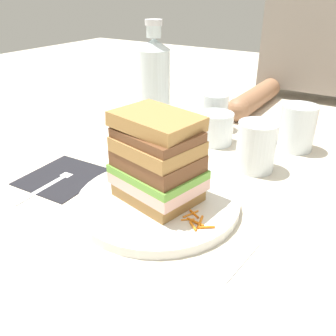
# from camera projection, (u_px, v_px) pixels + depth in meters

# --- Properties ---
(ground_plane) EXTENTS (3.00, 3.00, 0.00)m
(ground_plane) POSITION_uv_depth(u_px,v_px,m) (164.00, 205.00, 0.58)
(ground_plane) COLOR beige
(main_plate) EXTENTS (0.26, 0.26, 0.02)m
(main_plate) POSITION_uv_depth(u_px,v_px,m) (158.00, 201.00, 0.58)
(main_plate) COLOR white
(main_plate) RESTS_ON ground_plane
(sandwich) EXTENTS (0.15, 0.13, 0.14)m
(sandwich) POSITION_uv_depth(u_px,v_px,m) (157.00, 159.00, 0.54)
(sandwich) COLOR #A87A42
(sandwich) RESTS_ON main_plate
(carrot_shred_0) EXTENTS (0.02, 0.02, 0.00)m
(carrot_shred_0) POSITION_uv_depth(u_px,v_px,m) (112.00, 178.00, 0.63)
(carrot_shred_0) COLOR orange
(carrot_shred_0) RESTS_ON main_plate
(carrot_shred_1) EXTENTS (0.02, 0.03, 0.00)m
(carrot_shred_1) POSITION_uv_depth(u_px,v_px,m) (115.00, 179.00, 0.62)
(carrot_shred_1) COLOR orange
(carrot_shred_1) RESTS_ON main_plate
(carrot_shred_2) EXTENTS (0.02, 0.00, 0.00)m
(carrot_shred_2) POSITION_uv_depth(u_px,v_px,m) (124.00, 172.00, 0.65)
(carrot_shred_2) COLOR orange
(carrot_shred_2) RESTS_ON main_plate
(carrot_shred_3) EXTENTS (0.01, 0.02, 0.00)m
(carrot_shred_3) POSITION_uv_depth(u_px,v_px,m) (130.00, 177.00, 0.63)
(carrot_shred_3) COLOR orange
(carrot_shred_3) RESTS_ON main_plate
(carrot_shred_4) EXTENTS (0.02, 0.02, 0.00)m
(carrot_shred_4) POSITION_uv_depth(u_px,v_px,m) (111.00, 181.00, 0.62)
(carrot_shred_4) COLOR orange
(carrot_shred_4) RESTS_ON main_plate
(carrot_shred_5) EXTENTS (0.02, 0.01, 0.00)m
(carrot_shred_5) POSITION_uv_depth(u_px,v_px,m) (188.00, 220.00, 0.52)
(carrot_shred_5) COLOR orange
(carrot_shred_5) RESTS_ON main_plate
(carrot_shred_6) EXTENTS (0.02, 0.01, 0.00)m
(carrot_shred_6) POSITION_uv_depth(u_px,v_px,m) (194.00, 214.00, 0.53)
(carrot_shred_6) COLOR orange
(carrot_shred_6) RESTS_ON main_plate
(carrot_shred_7) EXTENTS (0.03, 0.01, 0.00)m
(carrot_shred_7) POSITION_uv_depth(u_px,v_px,m) (195.00, 222.00, 0.51)
(carrot_shred_7) COLOR orange
(carrot_shred_7) RESTS_ON main_plate
(carrot_shred_8) EXTENTS (0.01, 0.03, 0.00)m
(carrot_shred_8) POSITION_uv_depth(u_px,v_px,m) (191.00, 214.00, 0.53)
(carrot_shred_8) COLOR orange
(carrot_shred_8) RESTS_ON main_plate
(carrot_shred_9) EXTENTS (0.02, 0.02, 0.00)m
(carrot_shred_9) POSITION_uv_depth(u_px,v_px,m) (193.00, 226.00, 0.50)
(carrot_shred_9) COLOR orange
(carrot_shred_9) RESTS_ON main_plate
(carrot_shred_10) EXTENTS (0.02, 0.02, 0.00)m
(carrot_shred_10) POSITION_uv_depth(u_px,v_px,m) (206.00, 227.00, 0.50)
(carrot_shred_10) COLOR orange
(carrot_shred_10) RESTS_ON main_plate
(carrot_shred_11) EXTENTS (0.01, 0.03, 0.00)m
(carrot_shred_11) POSITION_uv_depth(u_px,v_px,m) (200.00, 222.00, 0.51)
(carrot_shred_11) COLOR orange
(carrot_shred_11) RESTS_ON main_plate
(napkin_dark) EXTENTS (0.14, 0.14, 0.00)m
(napkin_dark) POSITION_uv_depth(u_px,v_px,m) (63.00, 177.00, 0.66)
(napkin_dark) COLOR black
(napkin_dark) RESTS_ON ground_plane
(fork) EXTENTS (0.02, 0.17, 0.00)m
(fork) POSITION_uv_depth(u_px,v_px,m) (54.00, 180.00, 0.65)
(fork) COLOR silver
(fork) RESTS_ON napkin_dark
(knife) EXTENTS (0.03, 0.20, 0.00)m
(knife) POSITION_uv_depth(u_px,v_px,m) (255.00, 242.00, 0.50)
(knife) COLOR silver
(knife) RESTS_ON ground_plane
(juice_glass) EXTENTS (0.07, 0.07, 0.09)m
(juice_glass) POSITION_uv_depth(u_px,v_px,m) (256.00, 150.00, 0.68)
(juice_glass) COLOR white
(juice_glass) RESTS_ON ground_plane
(water_bottle) EXTENTS (0.07, 0.07, 0.25)m
(water_bottle) POSITION_uv_depth(u_px,v_px,m) (155.00, 84.00, 0.84)
(water_bottle) COLOR silver
(water_bottle) RESTS_ON ground_plane
(empty_tumbler_0) EXTENTS (0.08, 0.08, 0.07)m
(empty_tumbler_0) POSITION_uv_depth(u_px,v_px,m) (216.00, 128.00, 0.80)
(empty_tumbler_0) COLOR silver
(empty_tumbler_0) RESTS_ON ground_plane
(empty_tumbler_1) EXTENTS (0.07, 0.07, 0.10)m
(empty_tumbler_1) POSITION_uv_depth(u_px,v_px,m) (297.00, 128.00, 0.76)
(empty_tumbler_1) COLOR silver
(empty_tumbler_1) RESTS_ON ground_plane
(empty_tumbler_2) EXTENTS (0.06, 0.06, 0.09)m
(empty_tumbler_2) POSITION_uv_depth(u_px,v_px,m) (215.00, 112.00, 0.87)
(empty_tumbler_2) COLOR silver
(empty_tumbler_2) RESTS_ON ground_plane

